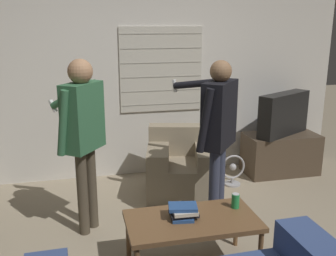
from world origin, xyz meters
TOP-DOWN VIEW (x-y plane):
  - ground_plane at (0.00, 0.00)m, footprint 16.00×16.00m
  - wall_back at (0.01, 2.03)m, footprint 5.20×0.08m
  - armchair_beige at (0.30, 1.27)m, footprint 0.94×0.92m
  - coffee_table at (-0.01, -0.17)m, footprint 1.05×0.56m
  - tv_stand at (1.73, 1.59)m, footprint 0.95×0.49m
  - tv at (1.73, 1.59)m, footprint 0.84×0.58m
  - person_left_standing at (-0.81, 0.66)m, footprint 0.53×0.76m
  - person_right_standing at (0.42, 0.47)m, footprint 0.54×0.83m
  - book_stack at (-0.08, -0.15)m, footprint 0.25×0.20m
  - soda_can at (0.39, -0.07)m, footprint 0.07×0.07m
  - spare_remote at (0.03, -0.02)m, footprint 0.07×0.14m
  - floor_fan at (0.96, 1.35)m, footprint 0.31×0.20m

SIDE VIEW (x-z plane):
  - ground_plane at x=0.00m, z-range 0.00..0.00m
  - floor_fan at x=0.96m, z-range -0.01..0.37m
  - tv_stand at x=1.73m, z-range 0.00..0.53m
  - armchair_beige at x=0.30m, z-range -0.07..0.69m
  - coffee_table at x=-0.01m, z-range 0.18..0.63m
  - spare_remote at x=0.03m, z-range 0.45..0.47m
  - book_stack at x=-0.08m, z-range 0.45..0.56m
  - soda_can at x=0.39m, z-range 0.45..0.57m
  - tv at x=1.73m, z-range 0.53..1.07m
  - person_right_standing at x=0.42m, z-range 0.22..1.85m
  - person_left_standing at x=-0.81m, z-range 0.22..1.87m
  - wall_back at x=0.01m, z-range 0.00..2.55m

